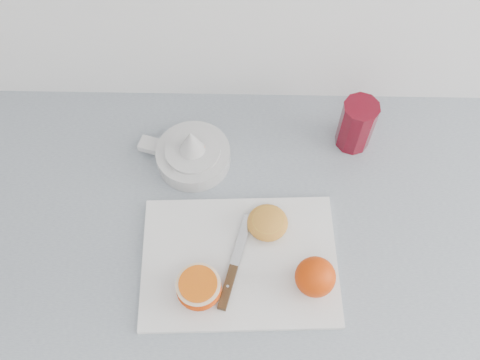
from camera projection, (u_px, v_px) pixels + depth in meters
The scene contains 8 objects.
counter at pixel (284, 296), 1.38m from camera, with size 2.64×0.64×0.89m.
cutting_board at pixel (240, 261), 0.95m from camera, with size 0.34×0.25×0.01m, color white.
whole_orange at pixel (315, 277), 0.89m from camera, with size 0.07×0.07×0.07m.
half_orange at pixel (199, 288), 0.89m from camera, with size 0.08×0.08×0.05m.
squeezed_shell at pixel (268, 223), 0.96m from camera, with size 0.07×0.07×0.03m.
paring_knife at pixel (230, 279), 0.92m from camera, with size 0.06×0.18×0.01m.
citrus_juicer at pixel (192, 153), 1.04m from camera, with size 0.18×0.14×0.10m.
red_tumbler at pixel (356, 126), 1.04m from camera, with size 0.07×0.07×0.11m.
Camera 1 is at (-0.07, 1.27, 1.79)m, focal length 40.00 mm.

